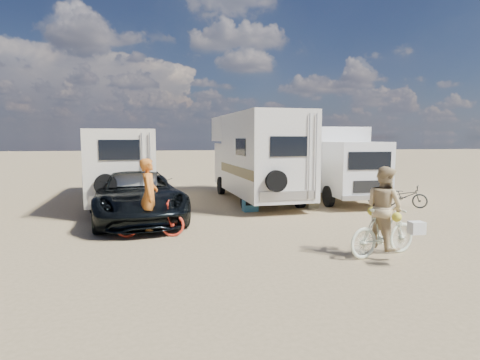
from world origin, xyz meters
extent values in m
plane|color=tan|center=(0.00, 0.00, 0.00)|extent=(140.00, 140.00, 0.00)
imported|color=black|center=(-4.07, 3.39, 0.77)|extent=(3.57, 5.96, 1.55)
imported|color=red|center=(-3.51, 1.11, 0.46)|extent=(1.79, 0.69, 0.93)
imported|color=silver|center=(1.58, -1.33, 0.53)|extent=(1.84, 0.98, 1.06)
imported|color=#CA6821|center=(-3.51, 1.11, 0.92)|extent=(0.47, 0.69, 1.85)
imported|color=tan|center=(1.58, -1.33, 0.88)|extent=(0.88, 1.01, 1.76)
imported|color=black|center=(5.44, 4.17, 0.41)|extent=(1.57, 1.39, 0.82)
cube|color=#2A6882|center=(-0.32, 4.22, 0.20)|extent=(0.54, 0.42, 0.40)
cube|color=olive|center=(1.98, 4.64, 0.19)|extent=(0.60, 0.60, 0.37)
camera|label=1|loc=(-2.74, -9.08, 2.55)|focal=29.54mm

